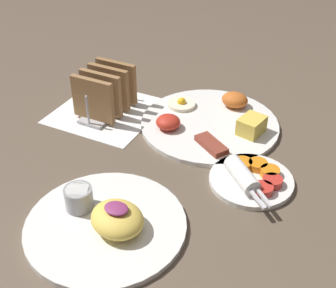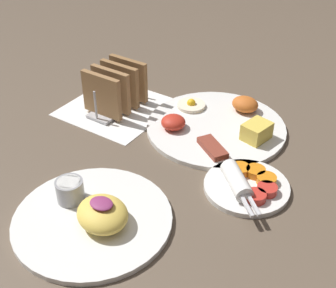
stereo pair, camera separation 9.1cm
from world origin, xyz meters
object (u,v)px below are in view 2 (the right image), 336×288
plate_breakfast (218,125)px  toast_rack (116,89)px  plate_foreground (93,215)px  plate_condiments (246,185)px

plate_breakfast → toast_rack: (-0.24, -0.05, 0.04)m
plate_foreground → toast_rack: size_ratio=1.80×
plate_breakfast → plate_foreground: plate_foreground is taller
plate_condiments → plate_foreground: size_ratio=0.61×
plate_condiments → toast_rack: 0.39m
plate_foreground → toast_rack: (-0.20, 0.31, 0.04)m
plate_breakfast → toast_rack: size_ratio=2.02×
plate_foreground → toast_rack: 0.37m
plate_condiments → toast_rack: size_ratio=1.09×
plate_breakfast → toast_rack: 0.24m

